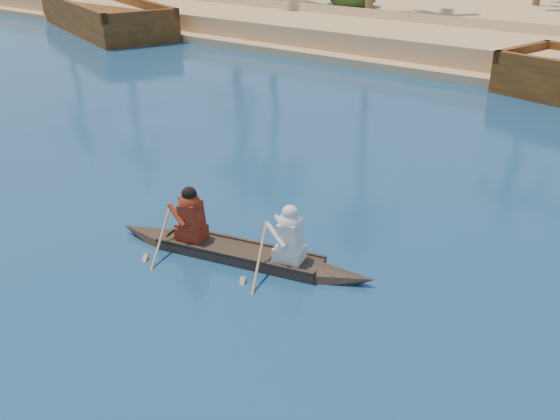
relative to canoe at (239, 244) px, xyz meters
The scene contains 2 objects.
canoe is the anchor object (origin of this frame).
barge_left 30.15m from the canoe, 146.61° to the left, with size 13.51×8.40×2.14m.
Camera 1 is at (-0.71, -2.76, 6.13)m, focal length 40.00 mm.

